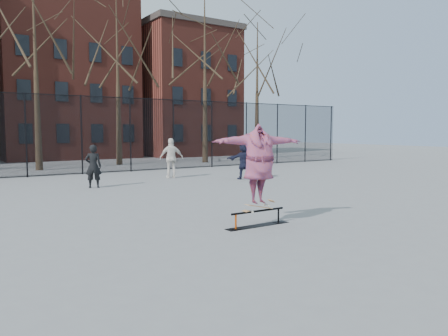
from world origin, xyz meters
TOP-DOWN VIEW (x-y plane):
  - ground at (0.00, 0.00)m, footprint 100.00×100.00m
  - skate_rail at (-1.49, -1.44)m, footprint 1.71×0.26m
  - skateboard at (-1.46, -1.44)m, footprint 0.76×0.18m
  - skater at (-1.46, -1.44)m, footprint 2.35×1.09m
  - bystander_black at (-2.56, 7.48)m, footprint 0.72×0.61m
  - bystander_white at (1.56, 8.92)m, footprint 1.18×0.78m
  - bystander_navy at (4.11, 6.61)m, footprint 1.67×1.24m
  - fence at (-0.01, 13.00)m, footprint 34.03×0.07m
  - tree_row at (-0.25, 17.15)m, footprint 33.66×7.46m
  - rowhouses at (0.72, 26.00)m, footprint 29.00×7.00m

SIDE VIEW (x-z plane):
  - ground at x=0.00m, z-range 0.00..0.00m
  - skate_rail at x=-1.49m, z-range -0.04..0.34m
  - skateboard at x=-1.46m, z-range 0.38..0.47m
  - bystander_black at x=-2.56m, z-range 0.00..1.68m
  - bystander_navy at x=4.11m, z-range 0.00..1.75m
  - bystander_white at x=1.56m, z-range 0.00..1.87m
  - skater at x=-1.46m, z-range 0.47..2.32m
  - fence at x=-0.01m, z-range 0.05..4.05m
  - rowhouses at x=0.72m, z-range -0.44..12.56m
  - tree_row at x=-0.25m, z-range 2.02..12.69m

